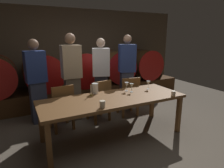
% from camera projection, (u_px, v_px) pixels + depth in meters
% --- Properties ---
extents(ground_plane, '(8.55, 8.55, 0.00)m').
position_uv_depth(ground_plane, '(125.00, 138.00, 3.35)').
color(ground_plane, brown).
extents(back_wall, '(6.58, 0.24, 2.46)m').
position_uv_depth(back_wall, '(75.00, 54.00, 5.51)').
color(back_wall, brown).
rests_on(back_wall, ground).
extents(barrel_shelf, '(5.92, 0.90, 0.43)m').
position_uv_depth(barrel_shelf, '(82.00, 93.00, 5.28)').
color(barrel_shelf, '#4C2D16').
rests_on(barrel_shelf, ground).
extents(wine_barrel_left, '(0.90, 0.91, 0.90)m').
position_uv_depth(wine_barrel_left, '(43.00, 72.00, 4.69)').
color(wine_barrel_left, brown).
rests_on(wine_barrel_left, barrel_shelf).
extents(wine_barrel_center, '(0.90, 0.91, 0.90)m').
position_uv_depth(wine_barrel_center, '(81.00, 69.00, 5.12)').
color(wine_barrel_center, '#513319').
rests_on(wine_barrel_center, barrel_shelf).
extents(wine_barrel_right, '(0.90, 0.91, 0.90)m').
position_uv_depth(wine_barrel_right, '(115.00, 66.00, 5.57)').
color(wine_barrel_right, brown).
rests_on(wine_barrel_right, barrel_shelf).
extents(wine_barrel_far_right, '(0.90, 0.91, 0.90)m').
position_uv_depth(wine_barrel_far_right, '(143.00, 64.00, 6.00)').
color(wine_barrel_far_right, '#513319').
rests_on(wine_barrel_far_right, barrel_shelf).
extents(dining_table, '(2.45, 0.88, 0.72)m').
position_uv_depth(dining_table, '(113.00, 101.00, 3.26)').
color(dining_table, brown).
rests_on(dining_table, ground).
extents(chair_left, '(0.44, 0.44, 0.88)m').
position_uv_depth(chair_left, '(62.00, 105.00, 3.54)').
color(chair_left, brown).
rests_on(chair_left, ground).
extents(chair_center, '(0.45, 0.45, 0.88)m').
position_uv_depth(chair_center, '(100.00, 99.00, 3.91)').
color(chair_center, brown).
rests_on(chair_center, ground).
extents(chair_right, '(0.45, 0.45, 0.88)m').
position_uv_depth(chair_right, '(129.00, 95.00, 4.19)').
color(chair_right, brown).
rests_on(chair_right, ground).
extents(guest_far_left, '(0.41, 0.29, 1.68)m').
position_uv_depth(guest_far_left, '(37.00, 81.00, 3.79)').
color(guest_far_left, '#33384C').
rests_on(guest_far_left, ground).
extents(guest_center_left, '(0.38, 0.25, 1.79)m').
position_uv_depth(guest_center_left, '(72.00, 77.00, 3.90)').
color(guest_center_left, brown).
rests_on(guest_center_left, ground).
extents(guest_center_right, '(0.44, 0.36, 1.69)m').
position_uv_depth(guest_center_right, '(101.00, 75.00, 4.39)').
color(guest_center_right, black).
rests_on(guest_center_right, ground).
extents(guest_far_right, '(0.43, 0.33, 1.76)m').
position_uv_depth(guest_far_right, '(127.00, 71.00, 4.61)').
color(guest_far_right, '#33384C').
rests_on(guest_far_right, ground).
extents(candle_center, '(0.05, 0.05, 0.22)m').
position_uv_depth(candle_center, '(91.00, 92.00, 3.32)').
color(candle_center, olive).
rests_on(candle_center, dining_table).
extents(pitcher, '(0.11, 0.11, 0.18)m').
position_uv_depth(pitcher, '(95.00, 88.00, 3.46)').
color(pitcher, white).
rests_on(pitcher, dining_table).
extents(wine_glass_left, '(0.08, 0.08, 0.17)m').
position_uv_depth(wine_glass_left, '(127.00, 85.00, 3.59)').
color(wine_glass_left, white).
rests_on(wine_glass_left, dining_table).
extents(wine_glass_center, '(0.07, 0.07, 0.16)m').
position_uv_depth(wine_glass_center, '(132.00, 86.00, 3.53)').
color(wine_glass_center, silver).
rests_on(wine_glass_center, dining_table).
extents(wine_glass_right, '(0.08, 0.08, 0.16)m').
position_uv_depth(wine_glass_right, '(148.00, 83.00, 3.73)').
color(wine_glass_right, white).
rests_on(wine_glass_right, dining_table).
extents(cup_left, '(0.08, 0.08, 0.10)m').
position_uv_depth(cup_left, '(102.00, 104.00, 2.77)').
color(cup_left, beige).
rests_on(cup_left, dining_table).
extents(cup_right, '(0.07, 0.07, 0.08)m').
position_uv_depth(cup_right, '(173.00, 93.00, 3.35)').
color(cup_right, beige).
rests_on(cup_right, dining_table).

